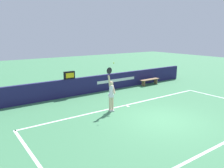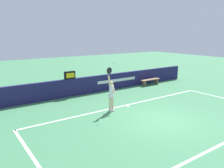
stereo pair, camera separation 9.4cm
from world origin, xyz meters
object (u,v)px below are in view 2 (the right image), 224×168
object	(u,v)px
tennis_ball	(114,63)
courtside_bench_near	(150,80)
speed_display	(70,75)
tennis_player	(111,93)

from	to	relation	value
tennis_ball	courtside_bench_near	world-z (taller)	tennis_ball
speed_display	tennis_player	size ratio (longest dim) A/B	0.30
speed_display	tennis_player	bearing A→B (deg)	-82.29
speed_display	tennis_player	distance (m)	3.88
speed_display	courtside_bench_near	distance (m)	6.63
speed_display	courtside_bench_near	bearing A→B (deg)	-4.84
tennis_player	courtside_bench_near	world-z (taller)	tennis_player
tennis_player	courtside_bench_near	size ratio (longest dim) A/B	1.29
tennis_player	tennis_ball	xyz separation A→B (m)	(-0.02, -0.26, 1.59)
tennis_ball	courtside_bench_near	xyz separation A→B (m)	(6.03, 3.52, -2.18)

